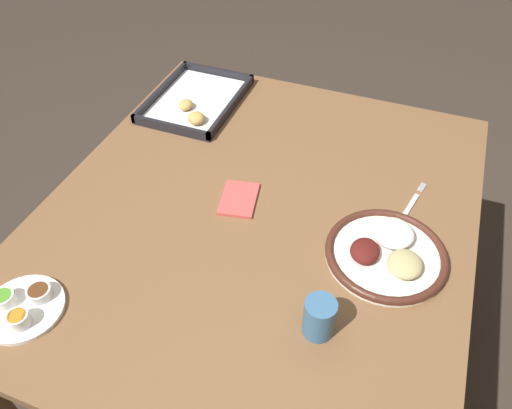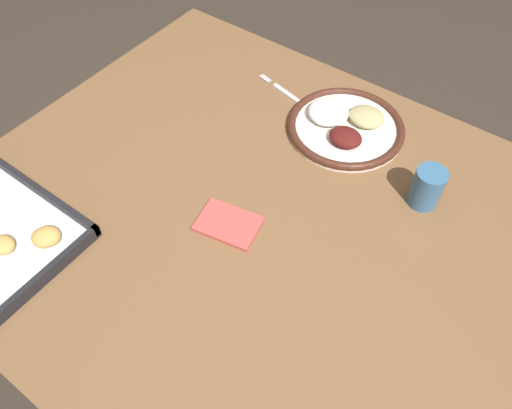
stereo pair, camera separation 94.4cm
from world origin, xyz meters
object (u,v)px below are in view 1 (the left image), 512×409
(fork, at_px, (409,208))
(napkin, at_px, (239,199))
(baking_tray, at_px, (195,102))
(drinking_cup, at_px, (319,318))
(dinner_plate, at_px, (387,252))
(saucer_plate, at_px, (22,306))

(fork, xyz_separation_m, napkin, (-0.12, 0.42, 0.00))
(baking_tray, height_order, napkin, baking_tray)
(fork, xyz_separation_m, drinking_cup, (-0.42, 0.12, 0.04))
(baking_tray, bearing_deg, fork, -108.12)
(napkin, bearing_deg, dinner_plate, -97.64)
(fork, height_order, saucer_plate, saucer_plate)
(napkin, bearing_deg, baking_tray, 39.75)
(fork, height_order, baking_tray, baking_tray)
(dinner_plate, height_order, saucer_plate, dinner_plate)
(fork, height_order, drinking_cup, drinking_cup)
(napkin, bearing_deg, fork, -73.37)
(baking_tray, distance_m, napkin, 0.47)
(baking_tray, relative_size, napkin, 2.53)
(drinking_cup, bearing_deg, baking_tray, 42.15)
(dinner_plate, height_order, napkin, dinner_plate)
(fork, relative_size, drinking_cup, 2.17)
(saucer_plate, xyz_separation_m, baking_tray, (0.83, 0.00, -0.00))
(fork, distance_m, baking_tray, 0.75)
(dinner_plate, height_order, baking_tray, dinner_plate)
(saucer_plate, distance_m, napkin, 0.56)
(saucer_plate, xyz_separation_m, drinking_cup, (0.17, -0.59, 0.03))
(drinking_cup, height_order, napkin, drinking_cup)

